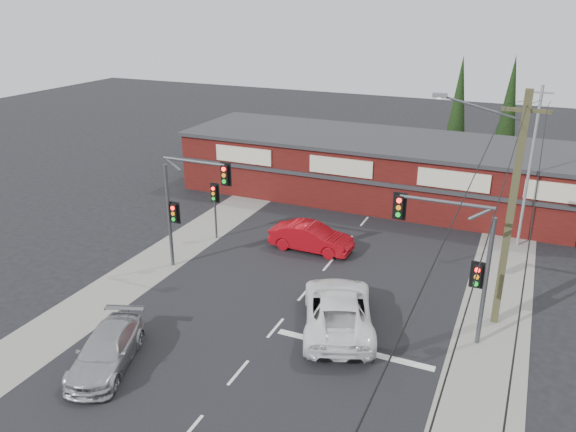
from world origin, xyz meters
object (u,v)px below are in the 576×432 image
at_px(red_sedan, 311,237).
at_px(shop_building, 372,167).
at_px(silver_suv, 106,351).
at_px(utility_pole, 508,205).
at_px(white_suv, 338,309).

height_order(red_sedan, shop_building, shop_building).
xyz_separation_m(silver_suv, red_sedan, (3.26, 12.96, 0.09)).
bearing_deg(red_sedan, utility_pole, -109.32).
distance_m(red_sedan, utility_pole, 11.54).
bearing_deg(silver_suv, red_sedan, 56.28).
bearing_deg(utility_pole, silver_suv, -144.88).
bearing_deg(red_sedan, silver_suv, 167.13).
bearing_deg(red_sedan, shop_building, -1.73).
relative_size(white_suv, utility_pole, 0.61).
xyz_separation_m(white_suv, red_sedan, (-3.91, 6.85, -0.09)).
distance_m(white_suv, utility_pole, 8.14).
relative_size(red_sedan, shop_building, 0.17).
xyz_separation_m(white_suv, utility_pole, (5.98, 3.14, 4.54)).
xyz_separation_m(red_sedan, utility_pole, (9.89, -3.71, 4.63)).
bearing_deg(shop_building, utility_pole, -56.24).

